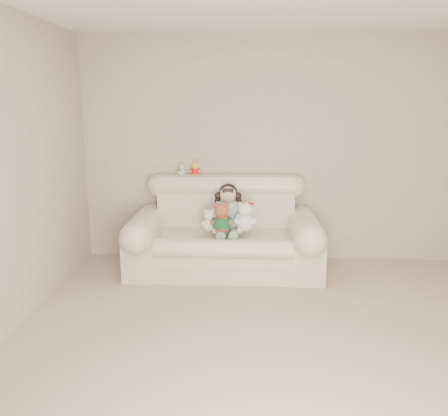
# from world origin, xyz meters

# --- Properties ---
(floor) EXTENTS (5.00, 5.00, 0.00)m
(floor) POSITION_xyz_m (0.00, 0.00, 0.00)
(floor) COLOR tan
(floor) RESTS_ON ground
(wall_back) EXTENTS (4.50, 0.00, 4.50)m
(wall_back) POSITION_xyz_m (0.00, 2.50, 1.30)
(wall_back) COLOR #C2AC9A
(wall_back) RESTS_ON ground
(sofa) EXTENTS (2.10, 0.95, 1.03)m
(sofa) POSITION_xyz_m (-0.57, 2.00, 0.52)
(sofa) COLOR beige
(sofa) RESTS_ON floor
(seated_child) EXTENTS (0.37, 0.44, 0.57)m
(seated_child) POSITION_xyz_m (-0.54, 2.08, 0.70)
(seated_child) COLOR #2E674B
(seated_child) RESTS_ON sofa
(brown_teddy) EXTENTS (0.29, 0.25, 0.38)m
(brown_teddy) POSITION_xyz_m (-0.59, 1.83, 0.69)
(brown_teddy) COLOR brown
(brown_teddy) RESTS_ON sofa
(white_cat) EXTENTS (0.25, 0.19, 0.38)m
(white_cat) POSITION_xyz_m (-0.34, 1.89, 0.69)
(white_cat) COLOR white
(white_cat) RESTS_ON sofa
(cream_teddy) EXTENTS (0.22, 0.20, 0.28)m
(cream_teddy) POSITION_xyz_m (-0.73, 1.88, 0.64)
(cream_teddy) COLOR white
(cream_teddy) RESTS_ON sofa
(yellow_mini_bear) EXTENTS (0.13, 0.10, 0.21)m
(yellow_mini_bear) POSITION_xyz_m (-0.93, 2.39, 1.11)
(yellow_mini_bear) COLOR yellow
(yellow_mini_bear) RESTS_ON sofa
(grey_mini_plush) EXTENTS (0.13, 0.12, 0.17)m
(grey_mini_plush) POSITION_xyz_m (-1.08, 2.37, 1.10)
(grey_mini_plush) COLOR #BBBAC1
(grey_mini_plush) RESTS_ON sofa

